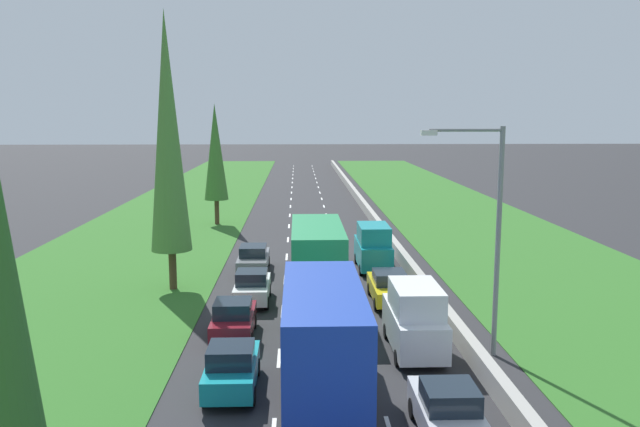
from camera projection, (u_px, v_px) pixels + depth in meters
ground_plane at (308, 211)px, 63.40m from camera, size 300.00×300.00×0.00m
grass_verge_left at (180, 211)px, 62.95m from camera, size 14.00×140.00×0.04m
grass_verge_right at (450, 210)px, 63.90m from camera, size 14.00×140.00×0.04m
median_barrier at (365, 206)px, 63.53m from camera, size 0.44×120.00×0.85m
lane_markings at (308, 211)px, 63.40m from camera, size 3.64×116.00×0.01m
silver_hatchback_right_lane at (447, 411)px, 18.55m from camera, size 1.74×3.90×1.72m
teal_hatchback_left_lane at (232, 368)px, 21.73m from camera, size 1.74×3.90×1.72m
white_van_right_lane at (415, 318)px, 25.25m from camera, size 1.96×4.90×2.82m
maroon_hatchback_left_lane at (234, 319)px, 26.90m from camera, size 1.74×3.90×1.72m
blue_box_truck_centre_lane at (322, 340)px, 20.56m from camera, size 2.46×9.40×4.18m
white_hatchback_left_lane at (252, 287)px, 32.01m from camera, size 1.74×3.90×1.72m
green_box_truck_centre_lane at (317, 262)px, 31.58m from camera, size 2.46×9.40×4.18m
yellow_sedan_right_lane at (389, 287)px, 32.12m from camera, size 1.82×4.50×1.64m
grey_sedan_left_lane_fifth at (253, 259)px, 38.47m from camera, size 1.82×4.50×1.64m
teal_van_right_lane at (373, 247)px, 38.96m from camera, size 1.96×4.90×2.82m
poplar_tree_second at (168, 133)px, 33.37m from camera, size 2.17×2.17×14.85m
poplar_tree_third at (215, 152)px, 54.38m from camera, size 2.06×2.06×10.46m
street_light_mast at (490, 225)px, 24.35m from camera, size 3.20×0.28×9.00m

